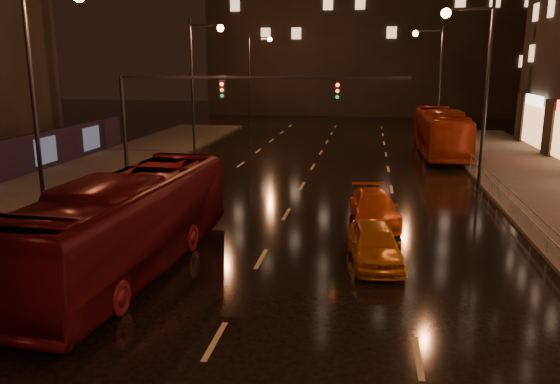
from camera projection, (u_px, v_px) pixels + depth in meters
name	position (u px, v px, depth m)	size (l,w,h in m)	color
ground	(297.00, 194.00, 29.12)	(140.00, 140.00, 0.00)	black
sidewalk_left	(8.00, 206.00, 26.41)	(7.00, 70.00, 0.15)	#38332D
traffic_signal	(203.00, 104.00, 28.82)	(15.31, 0.32, 6.20)	black
railing_right	(509.00, 194.00, 25.39)	(0.05, 56.00, 1.00)	#99999E
bus_red	(128.00, 224.00, 18.03)	(2.78, 11.88, 3.31)	#500B10
bus_curb	(440.00, 132.00, 41.23)	(2.87, 12.28, 3.42)	#972C0F
taxi_near	(375.00, 244.00, 18.94)	(1.67, 4.15, 1.42)	orange
taxi_far	(374.00, 207.00, 23.80)	(1.91, 4.71, 1.37)	#E25815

